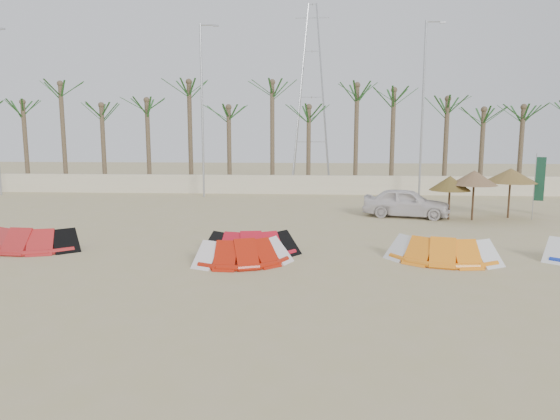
# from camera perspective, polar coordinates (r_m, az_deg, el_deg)

# --- Properties ---
(ground) EXTENTS (120.00, 120.00, 0.00)m
(ground) POSITION_cam_1_polar(r_m,az_deg,el_deg) (13.07, -1.82, -9.63)
(ground) COLOR tan
(ground) RESTS_ON ground
(boundary_wall) EXTENTS (60.00, 0.30, 1.30)m
(boundary_wall) POSITION_cam_1_polar(r_m,az_deg,el_deg) (34.54, 1.82, 2.92)
(boundary_wall) COLOR beige
(boundary_wall) RESTS_ON ground
(palm_line) EXTENTS (52.00, 4.00, 7.70)m
(palm_line) POSITION_cam_1_polar(r_m,az_deg,el_deg) (35.93, 3.04, 12.38)
(palm_line) COLOR brown
(palm_line) RESTS_ON ground
(lamp_b) EXTENTS (1.25, 0.14, 11.00)m
(lamp_b) POSITION_cam_1_polar(r_m,az_deg,el_deg) (33.18, -8.83, 11.43)
(lamp_b) COLOR #A5A8AD
(lamp_b) RESTS_ON ground
(lamp_c) EXTENTS (1.25, 0.14, 11.00)m
(lamp_c) POSITION_cam_1_polar(r_m,az_deg,el_deg) (33.09, 16.05, 11.21)
(lamp_c) COLOR #A5A8AD
(lamp_c) RESTS_ON ground
(pylon) EXTENTS (3.00, 3.00, 14.00)m
(pylon) POSITION_cam_1_polar(r_m,az_deg,el_deg) (40.55, 3.54, 2.83)
(pylon) COLOR #A5A8AD
(pylon) RESTS_ON ground
(kite_red_left) EXTENTS (3.76, 1.74, 0.90)m
(kite_red_left) POSITION_cam_1_polar(r_m,az_deg,el_deg) (20.19, -26.44, -2.76)
(kite_red_left) COLOR #B31F20
(kite_red_left) RESTS_ON ground
(kite_red_mid) EXTENTS (3.38, 1.91, 0.90)m
(kite_red_mid) POSITION_cam_1_polar(r_m,az_deg,el_deg) (17.39, -3.22, -3.58)
(kite_red_mid) COLOR red
(kite_red_mid) RESTS_ON ground
(kite_red_right) EXTENTS (3.42, 2.35, 0.90)m
(kite_red_right) POSITION_cam_1_polar(r_m,az_deg,el_deg) (16.16, -4.02, -4.54)
(kite_red_right) COLOR #AF1B09
(kite_red_right) RESTS_ON ground
(kite_orange) EXTENTS (3.71, 2.24, 0.90)m
(kite_orange) POSITION_cam_1_polar(r_m,az_deg,el_deg) (17.24, 17.84, -4.09)
(kite_orange) COLOR orange
(kite_orange) RESTS_ON ground
(parasol_left) EXTENTS (1.97, 1.97, 2.13)m
(parasol_left) POSITION_cam_1_polar(r_m,az_deg,el_deg) (25.34, 18.86, 2.92)
(parasol_left) COLOR #4C331E
(parasol_left) RESTS_ON ground
(parasol_mid) EXTENTS (2.19, 2.19, 2.40)m
(parasol_mid) POSITION_cam_1_polar(r_m,az_deg,el_deg) (25.51, 21.32, 3.45)
(parasol_mid) COLOR #4C331E
(parasol_mid) RESTS_ON ground
(parasol_right) EXTENTS (2.51, 2.51, 2.46)m
(parasol_right) POSITION_cam_1_polar(r_m,az_deg,el_deg) (26.91, 24.86, 3.60)
(parasol_right) COLOR #4C331E
(parasol_right) RESTS_ON ground
(flag_green) EXTENTS (0.44, 0.15, 3.21)m
(flag_green) POSITION_cam_1_polar(r_m,az_deg,el_deg) (26.85, 27.44, 2.99)
(flag_green) COLOR #A5A8AD
(flag_green) RESTS_ON ground
(car) EXTENTS (4.52, 2.74, 1.44)m
(car) POSITION_cam_1_polar(r_m,az_deg,el_deg) (25.65, 14.25, 0.82)
(car) COLOR silver
(car) RESTS_ON ground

